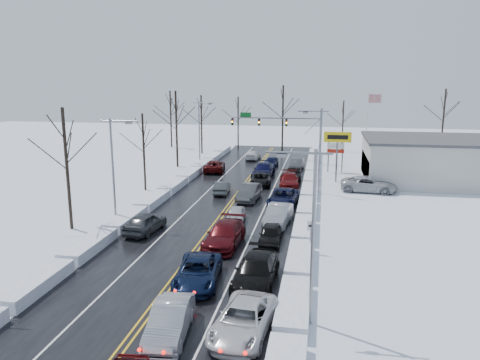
% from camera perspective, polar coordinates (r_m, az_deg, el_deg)
% --- Properties ---
extents(ground, '(160.00, 160.00, 0.00)m').
position_cam_1_polar(ground, '(42.82, -2.18, -4.28)').
color(ground, silver).
rests_on(ground, ground).
extents(road_surface, '(14.00, 84.00, 0.01)m').
position_cam_1_polar(road_surface, '(44.70, -1.64, -3.55)').
color(road_surface, black).
rests_on(road_surface, ground).
extents(snow_bank_left, '(1.70, 72.00, 0.79)m').
position_cam_1_polar(snow_bank_left, '(46.79, -10.80, -3.05)').
color(snow_bank_left, white).
rests_on(snow_bank_left, ground).
extents(snow_bank_right, '(1.70, 72.00, 0.79)m').
position_cam_1_polar(snow_bank_right, '(43.84, 8.16, -4.00)').
color(snow_bank_right, white).
rests_on(snow_bank_right, ground).
extents(traffic_signal_mast, '(13.28, 0.39, 8.00)m').
position_cam_1_polar(traffic_signal_mast, '(68.60, 5.63, 6.66)').
color(traffic_signal_mast, slate).
rests_on(traffic_signal_mast, ground).
extents(tires_plus_sign, '(3.20, 0.34, 6.00)m').
position_cam_1_polar(tires_plus_sign, '(56.55, 11.80, 4.74)').
color(tires_plus_sign, slate).
rests_on(tires_plus_sign, ground).
extents(used_vehicles_sign, '(2.20, 0.22, 4.65)m').
position_cam_1_polar(used_vehicles_sign, '(62.73, 11.59, 3.94)').
color(used_vehicles_sign, slate).
rests_on(used_vehicles_sign, ground).
extents(speed_limit_sign, '(0.55, 0.09, 2.35)m').
position_cam_1_polar(speed_limit_sign, '(33.79, 8.63, -6.14)').
color(speed_limit_sign, slate).
rests_on(speed_limit_sign, ground).
extents(flagpole, '(1.87, 1.20, 10.00)m').
position_cam_1_polar(flagpole, '(70.64, 15.36, 6.81)').
color(flagpole, silver).
rests_on(flagpole, ground).
extents(dealership_building, '(20.40, 12.40, 5.30)m').
position_cam_1_polar(dealership_building, '(60.78, 24.45, 2.17)').
color(dealership_building, beige).
rests_on(dealership_building, ground).
extents(streetlight_se, '(3.20, 0.25, 9.00)m').
position_cam_1_polar(streetlight_se, '(23.15, 8.44, -5.32)').
color(streetlight_se, slate).
rests_on(streetlight_se, ground).
extents(streetlight_ne, '(3.20, 0.25, 9.00)m').
position_cam_1_polar(streetlight_ne, '(50.55, 9.48, 4.30)').
color(streetlight_ne, slate).
rests_on(streetlight_ne, ground).
extents(streetlight_sw, '(3.20, 0.25, 9.00)m').
position_cam_1_polar(streetlight_sw, '(40.51, -15.02, 2.05)').
color(streetlight_sw, slate).
rests_on(streetlight_sw, ground).
extents(streetlight_nw, '(3.20, 0.25, 9.00)m').
position_cam_1_polar(streetlight_nw, '(66.67, -4.83, 6.36)').
color(streetlight_nw, slate).
rests_on(streetlight_nw, ground).
extents(tree_left_b, '(4.00, 4.00, 10.00)m').
position_cam_1_polar(tree_left_b, '(40.00, -20.54, 3.99)').
color(tree_left_b, '#2D231C').
rests_on(tree_left_b, ground).
extents(tree_left_c, '(3.40, 3.40, 8.50)m').
position_cam_1_polar(tree_left_c, '(52.18, -11.72, 5.16)').
color(tree_left_c, '#2D231C').
rests_on(tree_left_c, ground).
extents(tree_left_d, '(4.20, 4.20, 10.50)m').
position_cam_1_polar(tree_left_d, '(65.39, -7.80, 7.96)').
color(tree_left_d, '#2D231C').
rests_on(tree_left_d, ground).
extents(tree_left_e, '(3.80, 3.80, 9.50)m').
position_cam_1_polar(tree_left_e, '(76.82, -4.74, 8.16)').
color(tree_left_e, '#2D231C').
rests_on(tree_left_e, ground).
extents(tree_far_a, '(4.00, 4.00, 10.00)m').
position_cam_1_polar(tree_far_a, '(84.59, -8.47, 8.69)').
color(tree_far_a, '#2D231C').
rests_on(tree_far_a, ground).
extents(tree_far_b, '(3.60, 3.60, 9.00)m').
position_cam_1_polar(tree_far_b, '(82.62, -0.23, 8.26)').
color(tree_far_b, '#2D231C').
rests_on(tree_far_b, ground).
extents(tree_far_c, '(4.40, 4.40, 11.00)m').
position_cam_1_polar(tree_far_c, '(79.48, 5.26, 9.05)').
color(tree_far_c, '#2D231C').
rests_on(tree_far_c, ground).
extents(tree_far_d, '(3.40, 3.40, 8.50)m').
position_cam_1_polar(tree_far_d, '(80.87, 12.47, 7.63)').
color(tree_far_d, '#2D231C').
rests_on(tree_far_d, ground).
extents(tree_far_e, '(4.20, 4.20, 10.50)m').
position_cam_1_polar(tree_far_e, '(83.45, 23.64, 7.99)').
color(tree_far_e, '#2D231C').
rests_on(tree_far_e, ground).
extents(queued_car_1, '(2.20, 5.03, 1.61)m').
position_cam_1_polar(queued_car_1, '(24.21, -8.49, -18.29)').
color(queued_car_1, '#97999E').
rests_on(queued_car_1, ground).
extents(queued_car_2, '(3.13, 5.75, 1.53)m').
position_cam_1_polar(queued_car_2, '(29.34, -5.14, -12.43)').
color(queued_car_2, black).
rests_on(queued_car_2, ground).
extents(queued_car_3, '(2.65, 5.97, 1.70)m').
position_cam_1_polar(queued_car_3, '(35.30, -1.89, -7.99)').
color(queued_car_3, '#48090E').
rests_on(queued_car_3, ground).
extents(queued_car_4, '(1.91, 4.02, 1.33)m').
position_cam_1_polar(queued_car_4, '(40.68, -0.51, -5.18)').
color(queued_car_4, silver).
rests_on(queued_car_4, ground).
extents(queued_car_5, '(2.14, 5.15, 1.66)m').
position_cam_1_polar(queued_car_5, '(47.89, 1.13, -2.46)').
color(queued_car_5, '#393B3D').
rests_on(queued_car_5, ground).
extents(queued_car_6, '(2.76, 5.14, 1.37)m').
position_cam_1_polar(queued_car_6, '(54.58, 2.56, -0.61)').
color(queued_car_6, black).
rests_on(queued_car_6, ground).
extents(queued_car_7, '(2.69, 5.94, 1.69)m').
position_cam_1_polar(queued_car_7, '(59.24, 2.88, 0.43)').
color(queued_car_7, black).
rests_on(queued_car_7, ground).
extents(queued_car_8, '(1.89, 4.21, 1.41)m').
position_cam_1_polar(queued_car_8, '(65.78, 3.84, 1.62)').
color(queued_car_8, black).
rests_on(queued_car_8, ground).
extents(queued_car_10, '(3.08, 5.71, 1.52)m').
position_cam_1_polar(queued_car_10, '(24.12, 0.40, -18.26)').
color(queued_car_10, silver).
rests_on(queued_car_10, ground).
extents(queued_car_11, '(2.59, 5.90, 1.69)m').
position_cam_1_polar(queued_car_11, '(29.16, 1.96, -12.55)').
color(queued_car_11, black).
rests_on(queued_car_11, ground).
extents(queued_car_12, '(1.73, 4.04, 1.36)m').
position_cam_1_polar(queued_car_12, '(35.89, 3.70, -7.66)').
color(queued_car_12, black).
rests_on(queued_car_12, ground).
extents(queued_car_13, '(2.31, 5.32, 1.70)m').
position_cam_1_polar(queued_car_13, '(40.24, 4.66, -5.42)').
color(queued_car_13, gray).
rests_on(queued_car_13, ground).
extents(queued_car_14, '(2.99, 5.88, 1.59)m').
position_cam_1_polar(queued_car_14, '(46.08, 5.29, -3.11)').
color(queued_car_14, black).
rests_on(queued_car_14, ground).
extents(queued_car_15, '(2.54, 5.51, 1.56)m').
position_cam_1_polar(queued_car_15, '(53.99, 5.99, -0.81)').
color(queued_car_15, '#540B0D').
rests_on(queued_car_15, ground).
extents(queued_car_16, '(2.11, 4.79, 1.60)m').
position_cam_1_polar(queued_car_16, '(57.93, 6.52, 0.08)').
color(queued_car_16, black).
rests_on(queued_car_16, ground).
extents(queued_car_17, '(1.88, 4.64, 1.50)m').
position_cam_1_polar(queued_car_17, '(63.98, 6.91, 1.25)').
color(queued_car_17, '#3A3D3F').
rests_on(queued_car_17, ground).
extents(oncoming_car_0, '(1.73, 4.17, 1.34)m').
position_cam_1_polar(oncoming_car_0, '(50.60, -2.20, -1.65)').
color(oncoming_car_0, '#3F4144').
rests_on(oncoming_car_0, ground).
extents(oncoming_car_1, '(3.19, 5.73, 1.51)m').
position_cam_1_polar(oncoming_car_1, '(62.40, -3.12, 1.04)').
color(oncoming_car_1, '#48090A').
rests_on(oncoming_car_1, ground).
extents(oncoming_car_2, '(2.07, 4.68, 1.33)m').
position_cam_1_polar(oncoming_car_2, '(71.59, 1.59, 2.53)').
color(oncoming_car_2, white).
rests_on(oncoming_car_2, ground).
extents(oncoming_car_3, '(2.47, 5.01, 1.64)m').
position_cam_1_polar(oncoming_car_3, '(38.98, -11.42, -6.23)').
color(oncoming_car_3, '#3B3D3F').
rests_on(oncoming_car_3, ground).
extents(parked_car_0, '(6.31, 3.42, 1.68)m').
position_cam_1_polar(parked_car_0, '(53.26, 15.38, -1.38)').
color(parked_car_0, '#B0B2B8').
rests_on(parked_car_0, ground).
extents(parked_car_1, '(2.60, 5.70, 1.62)m').
position_cam_1_polar(parked_car_1, '(57.12, 18.26, -0.65)').
color(parked_car_1, '#3B3E40').
rests_on(parked_car_1, ground).
extents(parked_car_2, '(2.09, 4.88, 1.64)m').
position_cam_1_polar(parked_car_2, '(62.83, 15.68, 0.67)').
color(parked_car_2, black).
rests_on(parked_car_2, ground).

